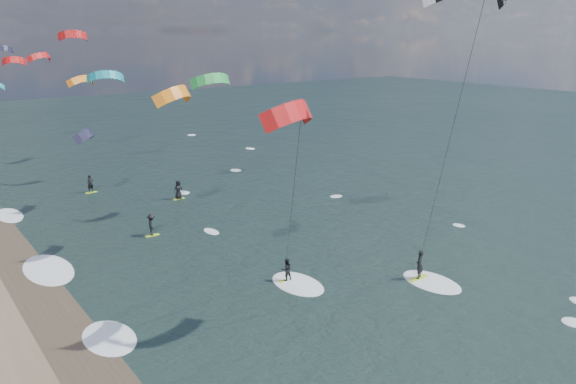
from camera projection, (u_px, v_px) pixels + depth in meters
kitesurfer_near_a at (474, 52)px, 26.39m from camera, size 8.00×8.65×18.40m
kitesurfer_near_b at (299, 180)px, 29.17m from camera, size 6.85×8.55×12.97m
far_kitesurfers at (149, 204)px, 48.74m from camera, size 7.15×15.85×1.80m
bg_kite_field at (68, 68)px, 63.40m from camera, size 10.81×68.15×9.26m
shoreline_surf at (102, 343)px, 28.70m from camera, size 2.40×79.40×0.11m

